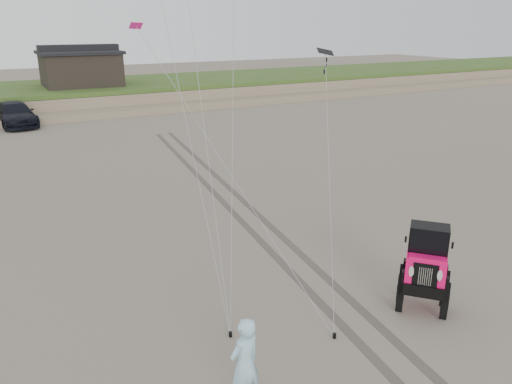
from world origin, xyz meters
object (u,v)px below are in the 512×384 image
jeep (424,278)px  man (245,364)px  cabin (81,67)px  truck_c (15,114)px

jeep → man: 5.43m
cabin → jeep: size_ratio=1.37×
cabin → truck_c: cabin is taller
truck_c → man: bearing=-93.0°
jeep → man: size_ratio=2.51×
cabin → jeep: 37.32m
jeep → cabin: bearing=139.6°
cabin → truck_c: (-5.90, -6.62, -2.44)m
truck_c → cabin: bearing=43.1°
jeep → man: man is taller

